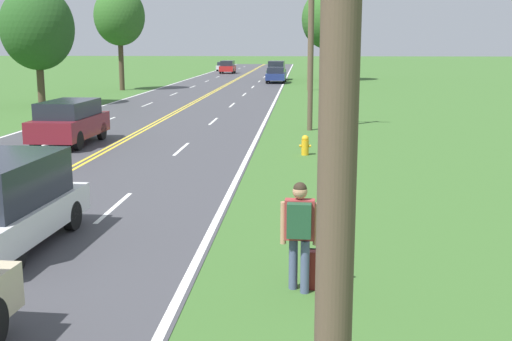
# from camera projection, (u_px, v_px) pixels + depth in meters

# --- Properties ---
(hitchhiker_person) EXTENTS (0.62, 0.45, 1.84)m
(hitchhiker_person) POSITION_uv_depth(u_px,v_px,m) (299.00, 226.00, 10.35)
(hitchhiker_person) COLOR #475175
(hitchhiker_person) RESTS_ON ground
(suitcase) EXTENTS (0.45, 0.22, 0.70)m
(suitcase) POSITION_uv_depth(u_px,v_px,m) (318.00, 270.00, 10.63)
(suitcase) COLOR maroon
(suitcase) RESTS_ON ground
(fire_hydrant) EXTENTS (0.43, 0.27, 0.73)m
(fire_hydrant) POSITION_uv_depth(u_px,v_px,m) (305.00, 145.00, 23.42)
(fire_hydrant) COLOR gold
(fire_hydrant) RESTS_ON ground
(utility_pole_foreground) EXTENTS (1.80, 0.24, 7.08)m
(utility_pole_foreground) POSITION_uv_depth(u_px,v_px,m) (339.00, 100.00, 3.81)
(utility_pole_foreground) COLOR brown
(utility_pole_foreground) RESTS_ON ground
(utility_pole_midground) EXTENTS (1.80, 0.24, 7.83)m
(utility_pole_midground) POSITION_uv_depth(u_px,v_px,m) (311.00, 42.00, 29.40)
(utility_pole_midground) COLOR brown
(utility_pole_midground) RESTS_ON ground
(utility_pole_far) EXTENTS (1.80, 0.24, 8.55)m
(utility_pole_far) POSITION_uv_depth(u_px,v_px,m) (309.00, 38.00, 55.00)
(utility_pole_far) COLOR brown
(utility_pole_far) RESTS_ON ground
(tree_left_verge) EXTENTS (4.34, 4.34, 8.80)m
(tree_left_verge) POSITION_uv_depth(u_px,v_px,m) (119.00, 17.00, 54.83)
(tree_left_verge) COLOR #473828
(tree_left_verge) RESTS_ON ground
(tree_behind_sign) EXTENTS (5.53, 5.53, 9.79)m
(tree_behind_sign) POSITION_uv_depth(u_px,v_px,m) (327.00, 19.00, 69.15)
(tree_behind_sign) COLOR #473828
(tree_behind_sign) RESTS_ON ground
(tree_mid_treeline) EXTENTS (4.67, 4.67, 7.68)m
(tree_mid_treeline) POSITION_uv_depth(u_px,v_px,m) (37.00, 28.00, 41.03)
(tree_mid_treeline) COLOR #473828
(tree_mid_treeline) RESTS_ON ground
(car_white_van_approaching) EXTENTS (2.02, 4.41, 1.83)m
(car_white_van_approaching) POSITION_uv_depth(u_px,v_px,m) (4.00, 202.00, 12.65)
(car_white_van_approaching) COLOR black
(car_white_van_approaching) RESTS_ON ground
(car_maroon_suv_mid_near) EXTENTS (1.96, 4.52, 1.77)m
(car_maroon_suv_mid_near) POSITION_uv_depth(u_px,v_px,m) (69.00, 121.00, 25.75)
(car_maroon_suv_mid_near) COLOR black
(car_maroon_suv_mid_near) RESTS_ON ground
(car_dark_blue_suv_mid_far) EXTENTS (2.01, 4.72, 1.61)m
(car_dark_blue_suv_mid_far) POSITION_uv_depth(u_px,v_px,m) (276.00, 74.00, 66.20)
(car_dark_blue_suv_mid_far) COLOR black
(car_dark_blue_suv_mid_far) RESTS_ON ground
(car_dark_green_van_receding) EXTENTS (2.05, 4.22, 2.09)m
(car_dark_green_van_receding) POSITION_uv_depth(u_px,v_px,m) (277.00, 70.00, 71.85)
(car_dark_green_van_receding) COLOR black
(car_dark_green_van_receding) RESTS_ON ground
(car_red_hatchback_distant) EXTENTS (1.92, 3.90, 1.72)m
(car_red_hatchback_distant) POSITION_uv_depth(u_px,v_px,m) (228.00, 67.00, 87.06)
(car_red_hatchback_distant) COLOR black
(car_red_hatchback_distant) RESTS_ON ground
(car_silver_sedan_horizon) EXTENTS (1.82, 4.50, 1.31)m
(car_silver_sedan_horizon) POSITION_uv_depth(u_px,v_px,m) (223.00, 66.00, 95.20)
(car_silver_sedan_horizon) COLOR black
(car_silver_sedan_horizon) RESTS_ON ground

